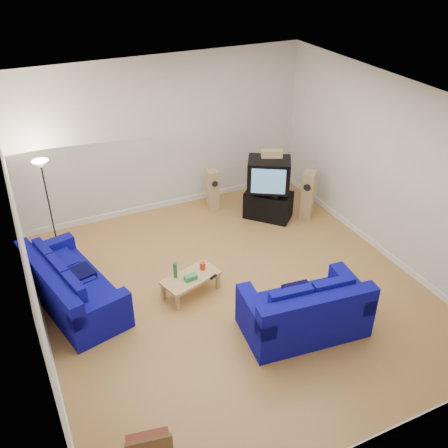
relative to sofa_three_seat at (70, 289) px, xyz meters
name	(u,v)px	position (x,y,z in m)	size (l,w,h in m)	color
room	(235,212)	(2.51, -0.81, 1.23)	(6.01, 6.51, 3.21)	olive
sofa_three_seat	(70,289)	(0.00, 0.00, 0.00)	(1.43, 2.33, 0.84)	navy
sofa_loveseat	(305,313)	(3.05, -2.09, 0.03)	(1.90, 1.20, 0.90)	navy
coffee_table	(191,279)	(1.84, -0.55, -0.02)	(1.04, 0.72, 0.34)	tan
bottle	(175,270)	(1.62, -0.46, 0.17)	(0.07, 0.07, 0.28)	#197233
tissue_box	(191,277)	(1.81, -0.62, 0.08)	(0.21, 0.11, 0.08)	green
red_canister	(203,266)	(2.10, -0.44, 0.10)	(0.09, 0.09, 0.13)	red
remote	(213,277)	(2.17, -0.72, 0.04)	(0.15, 0.05, 0.02)	black
tv_stand	(268,205)	(4.22, 1.10, -0.03)	(0.93, 0.52, 0.57)	black
av_receiver	(272,190)	(4.26, 1.06, 0.32)	(0.48, 0.39, 0.11)	black
television	(269,175)	(4.17, 1.06, 0.69)	(1.02, 0.95, 0.64)	black
centre_speaker	(272,154)	(4.27, 1.16, 1.08)	(0.42, 0.17, 0.15)	tan
speaker_left	(213,190)	(3.32, 1.89, 0.14)	(0.23, 0.29, 0.90)	tan
speaker_right	(308,195)	(4.96, 0.78, 0.20)	(0.38, 0.38, 1.02)	tan
floor_lamp	(43,176)	(0.06, 1.89, 1.13)	(0.30, 0.30, 1.75)	black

